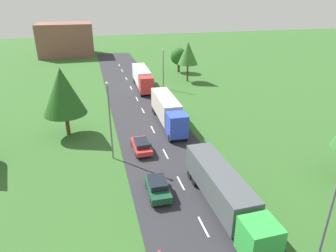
% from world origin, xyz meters
% --- Properties ---
extents(road, '(10.00, 140.00, 0.06)m').
position_xyz_m(road, '(0.00, 24.50, 0.03)').
color(road, '#2B2B30').
rests_on(road, ground).
extents(lane_marking_centre, '(0.16, 117.74, 0.01)m').
position_xyz_m(lane_marking_centre, '(0.00, 18.28, 0.07)').
color(lane_marking_centre, white).
rests_on(lane_marking_centre, road).
extents(truck_lead, '(2.71, 13.06, 3.43)m').
position_xyz_m(truck_lead, '(2.35, 15.81, 2.05)').
color(truck_lead, green).
rests_on(truck_lead, road).
extents(truck_second, '(2.71, 12.48, 3.73)m').
position_xyz_m(truck_second, '(2.52, 35.60, 2.19)').
color(truck_second, blue).
rests_on(truck_second, road).
extents(truck_third, '(2.83, 12.14, 3.73)m').
position_xyz_m(truck_third, '(2.26, 54.64, 2.20)').
color(truck_third, red).
rests_on(truck_third, road).
extents(car_second, '(2.00, 4.08, 1.53)m').
position_xyz_m(car_second, '(-2.61, 19.53, 0.86)').
color(car_second, '#19472D').
rests_on(car_second, road).
extents(car_third, '(1.96, 4.41, 1.42)m').
position_xyz_m(car_third, '(-2.59, 28.38, 0.81)').
color(car_third, red).
rests_on(car_third, road).
extents(lamppost_lead, '(0.36, 0.36, 8.17)m').
position_xyz_m(lamppost_lead, '(6.45, 9.05, 4.56)').
color(lamppost_lead, slate).
rests_on(lamppost_lead, ground).
extents(lamppost_second, '(0.36, 0.36, 9.03)m').
position_xyz_m(lamppost_second, '(-6.05, 27.64, 5.00)').
color(lamppost_second, slate).
rests_on(lamppost_second, ground).
extents(lamppost_third, '(0.36, 0.36, 7.83)m').
position_xyz_m(lamppost_third, '(6.19, 53.11, 4.39)').
color(lamppost_third, slate).
rests_on(lamppost_third, ground).
extents(tree_birch, '(4.19, 4.19, 8.28)m').
position_xyz_m(tree_birch, '(12.50, 57.27, 5.95)').
color(tree_birch, '#513823').
rests_on(tree_birch, ground).
extents(tree_elm, '(3.97, 3.97, 5.73)m').
position_xyz_m(tree_elm, '(13.07, 65.76, 3.72)').
color(tree_elm, '#513823').
rests_on(tree_elm, ground).
extents(tree_ash, '(5.52, 5.52, 9.07)m').
position_xyz_m(tree_ash, '(-11.24, 35.58, 6.01)').
color(tree_ash, '#513823').
rests_on(tree_ash, ground).
extents(distant_building, '(15.77, 11.39, 9.41)m').
position_xyz_m(distant_building, '(-13.71, 95.07, 4.70)').
color(distant_building, brown).
rests_on(distant_building, ground).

